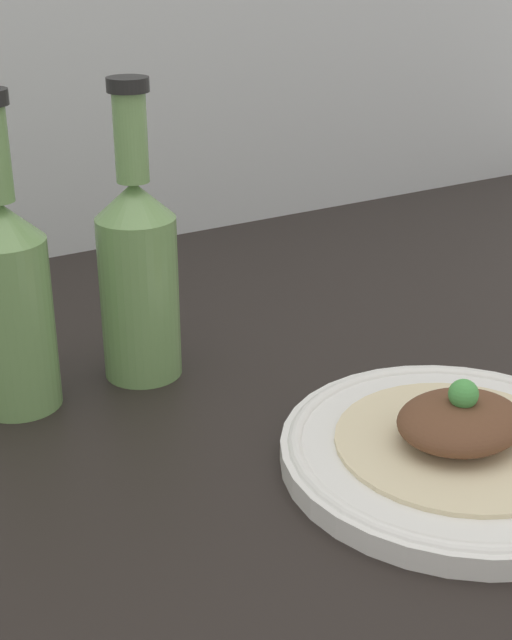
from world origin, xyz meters
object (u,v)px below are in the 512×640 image
Objects in this scene: plate at (457,452)px; cider_bottle_left at (9,296)px; cider_bottle_right at (138,270)px; plated_food at (460,427)px.

plate is 1.01× the size of cider_bottle_left.
cider_bottle_right is at bearing 117.86° from plate.
plate is 1.44× the size of plated_food.
plated_food is 0.70× the size of cider_bottle_right.
cider_bottle_left is at bearing 180.00° from cider_bottle_right.
plated_food is 0.70× the size of cider_bottle_left.
plated_food reaches higher than plate.
cider_bottle_right reaches higher than plated_food.
plated_food is 31.51cm from cider_bottle_right.
plate is 32.07cm from cider_bottle_right.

